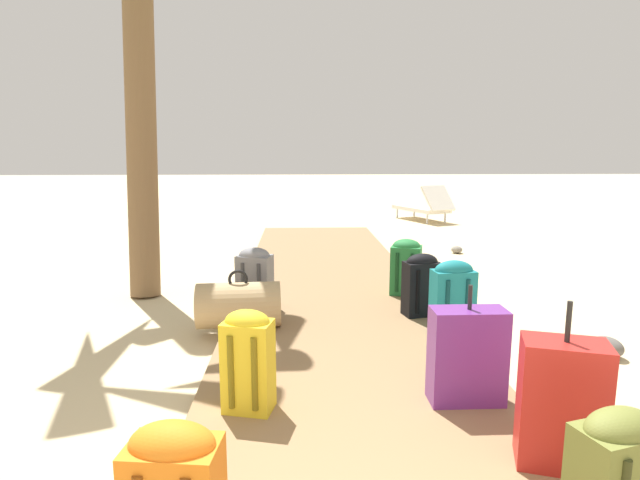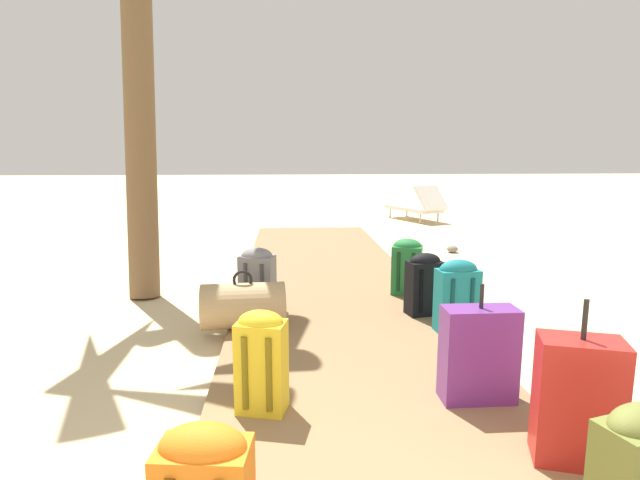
# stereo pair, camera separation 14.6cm
# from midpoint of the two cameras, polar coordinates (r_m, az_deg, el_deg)

# --- Properties ---
(ground_plane) EXTENTS (60.00, 60.00, 0.00)m
(ground_plane) POSITION_cam_midpoint_polar(r_m,az_deg,el_deg) (4.55, 3.01, -9.80)
(ground_plane) COLOR #D1BA8C
(boardwalk) EXTENTS (1.95, 9.13, 0.08)m
(boardwalk) POSITION_cam_midpoint_polar(r_m,az_deg,el_deg) (5.41, 2.08, -6.16)
(boardwalk) COLOR olive
(boardwalk) RESTS_ON ground
(suitcase_purple) EXTENTS (0.43, 0.20, 0.70)m
(suitcase_purple) POSITION_cam_midpoint_polar(r_m,az_deg,el_deg) (3.18, 17.35, -12.21)
(suitcase_purple) COLOR #6B2D84
(suitcase_purple) RESTS_ON boardwalk
(backpack_olive) EXTENTS (0.35, 0.28, 0.53)m
(backpack_olive) POSITION_cam_midpoint_polar(r_m,az_deg,el_deg) (2.39, 31.71, -21.18)
(backpack_olive) COLOR olive
(backpack_olive) RESTS_ON boardwalk
(backpack_black) EXTENTS (0.34, 0.25, 0.56)m
(backpack_black) POSITION_cam_midpoint_polar(r_m,az_deg,el_deg) (4.67, 12.11, -4.70)
(backpack_black) COLOR black
(backpack_black) RESTS_ON boardwalk
(backpack_green) EXTENTS (0.36, 0.33, 0.57)m
(backpack_green) POSITION_cam_midpoint_polar(r_m,az_deg,el_deg) (5.32, 10.32, -2.78)
(backpack_green) COLOR #237538
(backpack_green) RESTS_ON boardwalk
(duffel_bag_tan) EXTENTS (0.71, 0.43, 0.49)m
(duffel_bag_tan) POSITION_cam_midpoint_polar(r_m,az_deg,el_deg) (4.34, -8.07, -7.16)
(duffel_bag_tan) COLOR tan
(duffel_bag_tan) RESTS_ON boardwalk
(suitcase_red) EXTENTS (0.42, 0.33, 0.79)m
(suitcase_red) POSITION_cam_midpoint_polar(r_m,az_deg,el_deg) (2.74, 26.72, -16.00)
(suitcase_red) COLOR red
(suitcase_red) RESTS_ON boardwalk
(backpack_grey) EXTENTS (0.35, 0.29, 0.58)m
(backpack_grey) POSITION_cam_midpoint_polar(r_m,az_deg,el_deg) (4.80, -6.42, -4.04)
(backpack_grey) COLOR slate
(backpack_grey) RESTS_ON boardwalk
(backpack_teal) EXTENTS (0.35, 0.23, 0.60)m
(backpack_teal) POSITION_cam_midpoint_polar(r_m,az_deg,el_deg) (4.28, 15.52, -5.92)
(backpack_teal) COLOR #197A7F
(backpack_teal) RESTS_ON boardwalk
(backpack_yellow) EXTENTS (0.31, 0.25, 0.59)m
(backpack_yellow) POSITION_cam_midpoint_polar(r_m,az_deg,el_deg) (2.96, -6.59, -12.95)
(backpack_yellow) COLOR gold
(backpack_yellow) RESTS_ON boardwalk
(lounge_chair) EXTENTS (1.15, 1.64, 0.80)m
(lounge_chair) POSITION_cam_midpoint_polar(r_m,az_deg,el_deg) (11.60, 11.94, 3.69)
(lounge_chair) COLOR white
(lounge_chair) RESTS_ON ground
(rock_right_near) EXTENTS (0.21, 0.22, 0.11)m
(rock_right_near) POSITION_cam_midpoint_polar(r_m,az_deg,el_deg) (8.08, 15.48, -1.04)
(rock_right_near) COLOR gray
(rock_right_near) RESTS_ON ground
(rock_right_mid) EXTENTS (0.27, 0.30, 0.15)m
(rock_right_mid) POSITION_cam_midpoint_polar(r_m,az_deg,el_deg) (4.53, 30.15, -10.25)
(rock_right_mid) COLOR #5B5651
(rock_right_mid) RESTS_ON ground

